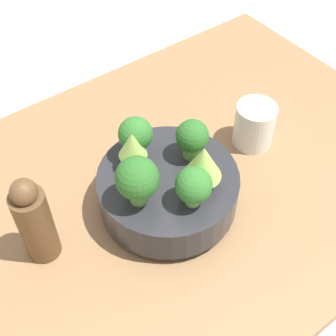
% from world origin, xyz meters
% --- Properties ---
extents(ground_plane, '(6.00, 6.00, 0.00)m').
position_xyz_m(ground_plane, '(0.00, 0.00, 0.00)').
color(ground_plane, beige).
extents(table, '(1.08, 0.68, 0.03)m').
position_xyz_m(table, '(0.00, 0.00, 0.02)').
color(table, olive).
rests_on(table, ground_plane).
extents(bowl, '(0.23, 0.23, 0.08)m').
position_xyz_m(bowl, '(0.01, -0.04, 0.08)').
color(bowl, '#28282D').
rests_on(bowl, table).
extents(broccoli_floret_back, '(0.06, 0.06, 0.08)m').
position_xyz_m(broccoli_floret_back, '(0.00, 0.03, 0.16)').
color(broccoli_floret_back, '#7AB256').
rests_on(broccoli_floret_back, bowl).
extents(broccoli_floret_right, '(0.05, 0.05, 0.07)m').
position_xyz_m(broccoli_floret_right, '(0.07, -0.02, 0.15)').
color(broccoli_floret_right, '#6BA34C').
rests_on(broccoli_floret_right, bowl).
extents(broccoli_floret_left, '(0.07, 0.07, 0.09)m').
position_xyz_m(broccoli_floret_left, '(-0.05, -0.05, 0.16)').
color(broccoli_floret_left, '#609347').
rests_on(broccoli_floret_left, bowl).
extents(broccoli_floret_front, '(0.06, 0.06, 0.07)m').
position_xyz_m(broccoli_floret_front, '(0.01, -0.10, 0.15)').
color(broccoli_floret_front, '#7AB256').
rests_on(broccoli_floret_front, bowl).
extents(romanesco_piece_near, '(0.06, 0.06, 0.08)m').
position_xyz_m(romanesco_piece_near, '(0.05, -0.08, 0.16)').
color(romanesco_piece_near, '#609347').
rests_on(romanesco_piece_near, bowl).
extents(romanesco_piece_far, '(0.05, 0.05, 0.08)m').
position_xyz_m(romanesco_piece_far, '(-0.02, 0.01, 0.16)').
color(romanesco_piece_far, '#609347').
rests_on(romanesco_piece_far, bowl).
extents(cup, '(0.07, 0.07, 0.09)m').
position_xyz_m(cup, '(0.23, -0.01, 0.08)').
color(cup, silver).
rests_on(cup, table).
extents(pepper_mill, '(0.05, 0.05, 0.17)m').
position_xyz_m(pepper_mill, '(-0.20, 0.01, 0.11)').
color(pepper_mill, brown).
rests_on(pepper_mill, table).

